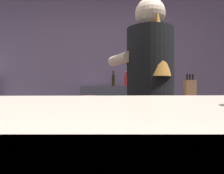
# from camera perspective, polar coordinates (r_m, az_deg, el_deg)

# --- Properties ---
(wall_back) EXTENTS (5.20, 0.10, 2.70)m
(wall_back) POSITION_cam_1_polar(r_m,az_deg,el_deg) (3.50, -1.28, 5.10)
(wall_back) COLOR #4E4054
(wall_back) RESTS_ON ground
(prep_counter) EXTENTS (2.10, 0.60, 0.91)m
(prep_counter) POSITION_cam_1_polar(r_m,az_deg,el_deg) (2.12, 9.34, -16.12)
(prep_counter) COLOR #52342C
(prep_counter) RESTS_ON ground
(back_shelf) EXTENTS (0.99, 0.36, 1.05)m
(back_shelf) POSITION_cam_1_polar(r_m,az_deg,el_deg) (3.25, 0.68, -9.09)
(back_shelf) COLOR #35343E
(back_shelf) RESTS_ON ground
(bartender) EXTENTS (0.50, 0.55, 1.69)m
(bartender) POSITION_cam_1_polar(r_m,az_deg,el_deg) (1.58, 10.19, -2.54)
(bartender) COLOR #2F3438
(bartender) RESTS_ON ground
(knife_block) EXTENTS (0.10, 0.08, 0.26)m
(knife_block) POSITION_cam_1_polar(r_m,az_deg,el_deg) (2.23, 20.02, -0.72)
(knife_block) COLOR olive
(knife_block) RESTS_ON prep_counter
(mixing_bowl) EXTENTS (0.19, 0.19, 0.05)m
(mixing_bowl) POSITION_cam_1_polar(r_m,az_deg,el_deg) (2.00, -6.20, -3.09)
(mixing_bowl) COLOR #CB473A
(mixing_bowl) RESTS_ON prep_counter
(chefs_knife) EXTENTS (0.24, 0.10, 0.01)m
(chefs_knife) POSITION_cam_1_polar(r_m,az_deg,el_deg) (2.05, 15.37, -3.62)
(chefs_knife) COLOR silver
(chefs_knife) RESTS_ON prep_counter
(bottle_olive_oil) EXTENTS (0.07, 0.07, 0.23)m
(bottle_olive_oil) POSITION_cam_1_polar(r_m,az_deg,el_deg) (3.16, 3.91, 1.83)
(bottle_olive_oil) COLOR red
(bottle_olive_oil) RESTS_ON back_shelf
(bottle_soy) EXTENTS (0.05, 0.05, 0.25)m
(bottle_soy) POSITION_cam_1_polar(r_m,az_deg,el_deg) (3.30, 0.40, 1.92)
(bottle_soy) COLOR black
(bottle_soy) RESTS_ON back_shelf
(bottle_hot_sauce) EXTENTS (0.05, 0.05, 0.18)m
(bottle_hot_sauce) POSITION_cam_1_polar(r_m,az_deg,el_deg) (3.29, 6.95, 1.46)
(bottle_hot_sauce) COLOR #D0CD7E
(bottle_hot_sauce) RESTS_ON back_shelf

